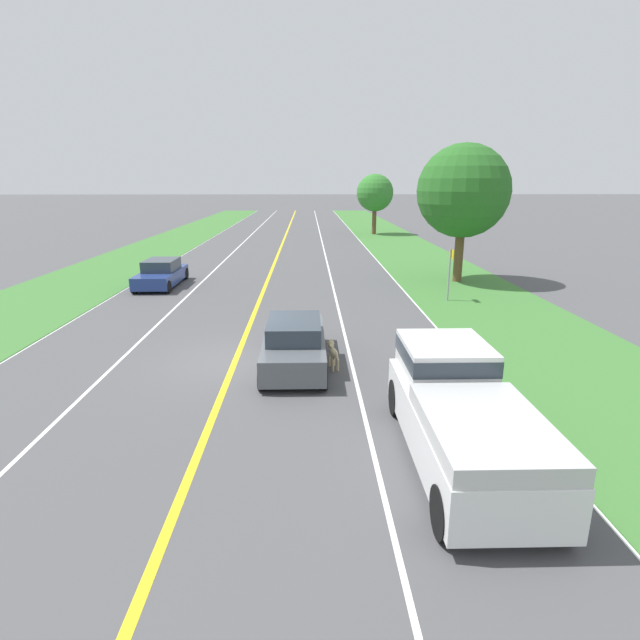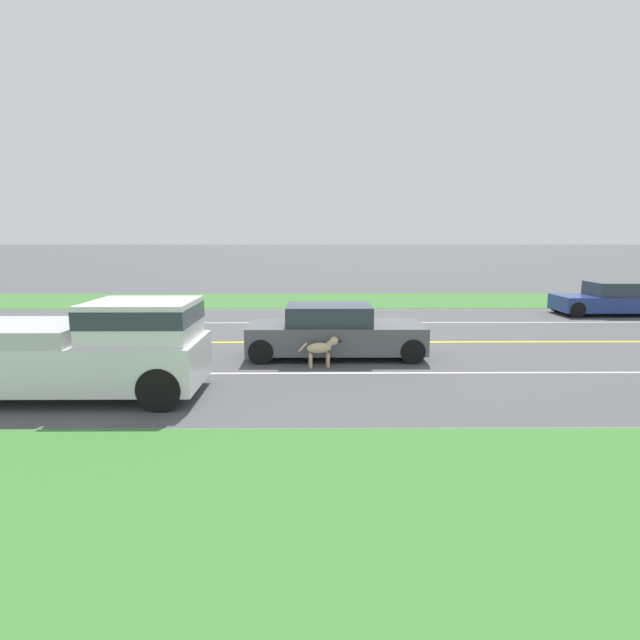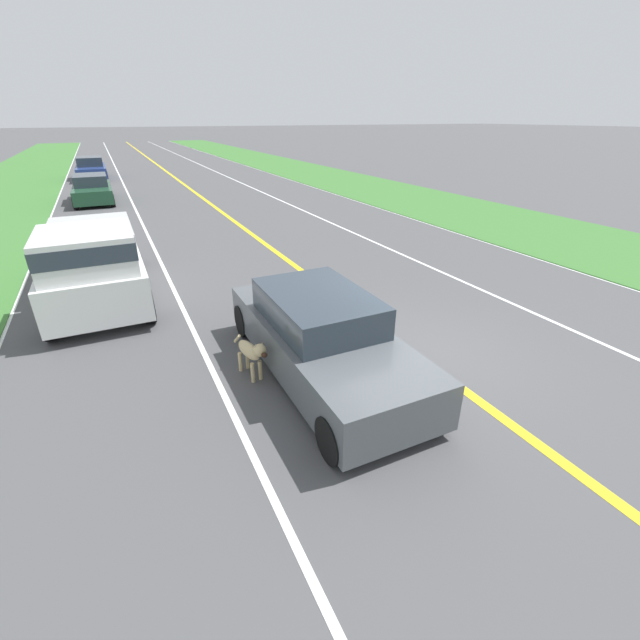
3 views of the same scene
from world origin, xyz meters
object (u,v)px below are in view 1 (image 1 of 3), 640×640
object	(u,v)px
dog	(333,352)
roadside_tree_right_near	(463,191)
roadside_tree_right_far	(375,193)
street_sign	(450,268)
ego_car	(294,343)
pickup_truck	(460,409)
oncoming_car	(161,274)

from	to	relation	value
dog	roadside_tree_right_near	world-z (taller)	roadside_tree_right_near
roadside_tree_right_far	street_sign	size ratio (longest dim) A/B	2.50
roadside_tree_right_near	street_sign	bearing A→B (deg)	-110.95
ego_car	pickup_truck	xyz separation A→B (m)	(3.33, -5.18, 0.33)
ego_car	roadside_tree_right_near	size ratio (longest dim) A/B	0.65
street_sign	ego_car	bearing A→B (deg)	-130.35
ego_car	street_sign	bearing A→B (deg)	49.65
oncoming_car	pickup_truck	bearing A→B (deg)	121.86
ego_car	street_sign	size ratio (longest dim) A/B	1.95
dog	oncoming_car	bearing A→B (deg)	113.29
roadside_tree_right_far	pickup_truck	bearing A→B (deg)	-95.16
street_sign	pickup_truck	bearing A→B (deg)	-104.56
ego_car	roadside_tree_right_far	bearing A→B (deg)	79.13
roadside_tree_right_far	street_sign	distance (m)	29.59
ego_car	oncoming_car	size ratio (longest dim) A/B	1.04
street_sign	oncoming_car	bearing A→B (deg)	164.79
oncoming_car	roadside_tree_right_far	bearing A→B (deg)	-119.19
ego_car	pickup_truck	world-z (taller)	pickup_truck
oncoming_car	roadside_tree_right_near	distance (m)	16.18
pickup_truck	roadside_tree_right_near	distance (m)	18.73
dog	street_sign	bearing A→B (deg)	44.49
dog	pickup_truck	world-z (taller)	pickup_truck
dog	roadside_tree_right_far	distance (m)	38.39
oncoming_car	roadside_tree_right_near	xyz separation A→B (m)	(15.64, 0.72, 4.11)
oncoming_car	street_sign	xyz separation A→B (m)	(13.92, -3.78, 0.88)
pickup_truck	roadside_tree_right_far	bearing A→B (deg)	84.84
roadside_tree_right_near	roadside_tree_right_far	distance (m)	25.01
oncoming_car	roadside_tree_right_far	distance (m)	29.63
pickup_truck	street_sign	distance (m)	13.57
ego_car	oncoming_car	xyz separation A→B (m)	(-7.17, 11.72, -0.03)
pickup_truck	dog	bearing A→B (deg)	114.51
ego_car	roadside_tree_right_near	xyz separation A→B (m)	(8.47, 12.44, 4.08)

